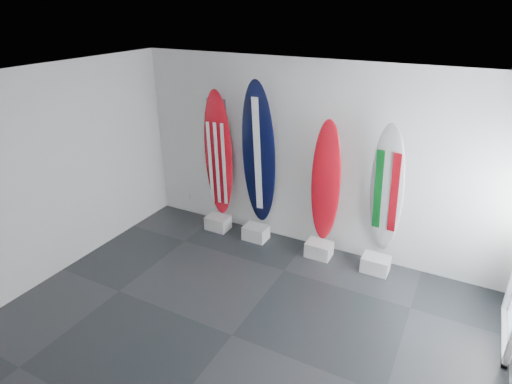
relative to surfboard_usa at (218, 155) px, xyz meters
The scene contains 13 objects.
floor 3.09m from the surfboard_usa, 55.25° to the right, with size 6.00×6.00×0.00m, color black.
ceiling 3.22m from the surfboard_usa, 55.25° to the right, with size 6.00×6.00×0.00m, color white.
wall_back 1.60m from the surfboard_usa, ahead, with size 6.00×6.00×0.00m, color silver.
wall_left 2.69m from the surfboard_usa, 121.88° to the right, with size 5.00×5.00×0.00m, color silver.
display_block_usa 1.24m from the surfboard_usa, 90.00° to the right, with size 0.40×0.30×0.24m, color silver.
surfboard_usa is the anchor object (origin of this frame).
display_block_navy 1.46m from the surfboard_usa, ahead, with size 0.40×0.30×0.24m, color silver.
surfboard_navy 0.77m from the surfboard_usa, ahead, with size 0.56×0.08×2.48m, color black.
display_block_swiss 2.27m from the surfboard_usa, ahead, with size 0.40×0.30×0.24m, color silver.
surfboard_swiss 1.91m from the surfboard_usa, ahead, with size 0.45×0.08×1.99m, color #9C0A14.
display_block_italy 3.07m from the surfboard_usa, ahead, with size 0.40×0.30×0.24m, color silver.
surfboard_italy 2.80m from the surfboard_usa, ahead, with size 0.48×0.08×2.10m, color silver.
wall_outlet 1.35m from the surfboard_usa, 167.03° to the left, with size 0.09×0.02×0.13m, color silver.
Camera 1 is at (2.14, -3.43, 3.75)m, focal length 29.92 mm.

